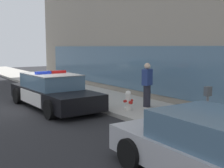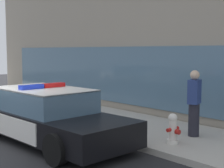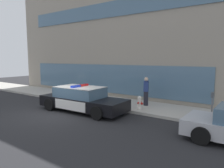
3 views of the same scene
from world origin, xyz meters
name	(u,v)px [view 3 (image 3 of 3)]	position (x,y,z in m)	size (l,w,h in m)	color
ground	(59,113)	(0.00, 0.00, 0.00)	(48.00, 48.00, 0.00)	#262628
sidewalk	(102,101)	(0.00, 3.76, 0.07)	(48.00, 2.95, 0.15)	#B2ADA3
storefront_building	(167,41)	(2.08, 10.22, 4.49)	(25.92, 9.95, 8.98)	gray
police_cruiser	(82,99)	(0.66, 1.13, 0.68)	(5.24, 2.23, 1.49)	black
fire_hydrant	(140,102)	(3.33, 2.98, 0.50)	(0.34, 0.39, 0.73)	silver
pedestrian_on_sidewalk	(146,91)	(3.25, 3.94, 1.01)	(0.38, 0.46, 1.71)	#23232D
parking_meter	(212,101)	(7.12, 2.62, 1.08)	(0.12, 0.18, 1.34)	slate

